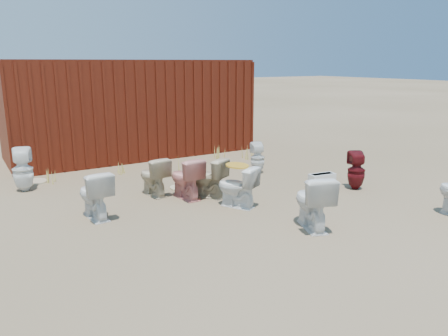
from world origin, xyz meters
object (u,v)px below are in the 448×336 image
toilet_back_e (258,158)px  toilet_front_c (312,201)px  toilet_back_yellowlid (237,187)px  toilet_back_a (23,170)px  toilet_front_pink (186,178)px  toilet_back_beige_left (207,177)px  toilet_front_maroon (356,171)px  toilet_back_beige_right (153,176)px  shipping_container (130,108)px  loose_tank (322,183)px  toilet_front_a (94,194)px

toilet_back_e → toilet_front_c: bearing=88.9°
toilet_front_c → toilet_back_yellowlid: bearing=-52.3°
toilet_back_a → toilet_back_e: toilet_back_a is taller
toilet_front_pink → toilet_back_a: bearing=-45.4°
toilet_back_e → toilet_back_beige_left: bearing=48.8°
toilet_front_maroon → toilet_back_beige_right: size_ratio=1.02×
shipping_container → toilet_back_beige_right: 3.99m
shipping_container → loose_tank: shipping_container is taller
toilet_back_beige_right → toilet_back_yellowlid: bearing=118.5°
toilet_back_a → toilet_back_beige_left: size_ratio=1.13×
shipping_container → toilet_front_c: (0.34, -6.47, -0.80)m
toilet_front_a → toilet_back_e: toilet_front_a is taller
toilet_front_a → toilet_front_maroon: size_ratio=1.05×
toilet_back_a → toilet_back_beige_right: size_ratio=1.16×
toilet_front_maroon → toilet_back_yellowlid: size_ratio=1.03×
toilet_back_a → toilet_back_yellowlid: 4.05m
toilet_front_pink → toilet_back_beige_left: 0.39m
shipping_container → toilet_back_yellowlid: shipping_container is taller
toilet_back_beige_right → toilet_back_e: size_ratio=1.06×
toilet_front_c → toilet_back_beige_right: bearing=-42.8°
shipping_container → toilet_front_a: size_ratio=7.93×
toilet_front_maroon → toilet_back_e: 2.16m
toilet_front_c → toilet_back_beige_left: 2.16m
toilet_front_pink → toilet_back_a: 3.09m
shipping_container → toilet_front_a: bearing=-116.7°
toilet_front_a → toilet_back_beige_right: bearing=-156.5°
toilet_back_e → toilet_front_a: bearing=35.3°
toilet_front_a → toilet_back_yellowlid: bearing=158.0°
toilet_front_a → toilet_front_maroon: 4.75m
toilet_front_c → toilet_front_maroon: 2.34m
toilet_front_maroon → toilet_back_e: toilet_front_maroon is taller
toilet_front_maroon → loose_tank: toilet_front_maroon is taller
shipping_container → toilet_back_e: 3.88m
toilet_front_maroon → toilet_back_yellowlid: toilet_front_maroon is taller
toilet_front_pink → toilet_front_maroon: size_ratio=1.02×
toilet_front_maroon → toilet_back_e: size_ratio=1.08×
shipping_container → toilet_front_maroon: shipping_container is taller
toilet_back_beige_left → toilet_back_yellowlid: (0.15, -0.74, -0.01)m
toilet_front_a → toilet_back_a: 2.27m
toilet_front_maroon → loose_tank: size_ratio=1.44×
toilet_front_c → toilet_back_e: (1.23, 3.03, -0.07)m
toilet_front_a → toilet_front_c: (2.55, -2.07, 0.02)m
toilet_front_maroon → toilet_back_beige_right: toilet_front_maroon is taller
toilet_back_a → toilet_back_beige_right: bearing=154.1°
toilet_back_beige_right → loose_tank: (2.72, -1.46, -0.18)m
toilet_back_beige_left → loose_tank: bearing=129.7°
toilet_front_c → toilet_front_maroon: bearing=-132.1°
toilet_front_a → toilet_back_yellowlid: 2.26m
toilet_front_c → toilet_front_a: bearing=-17.9°
toilet_front_maroon → toilet_front_pink: bearing=10.1°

